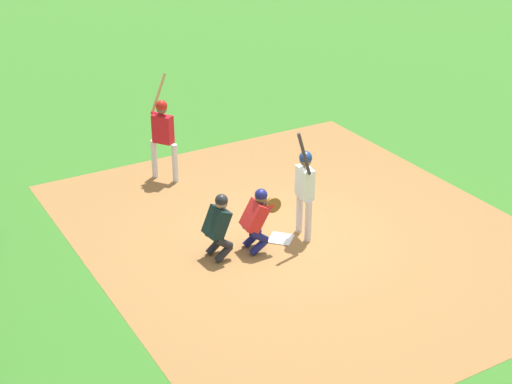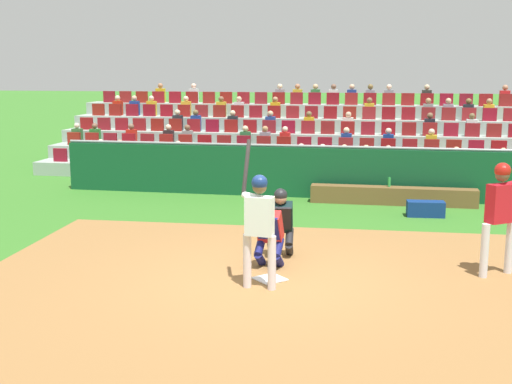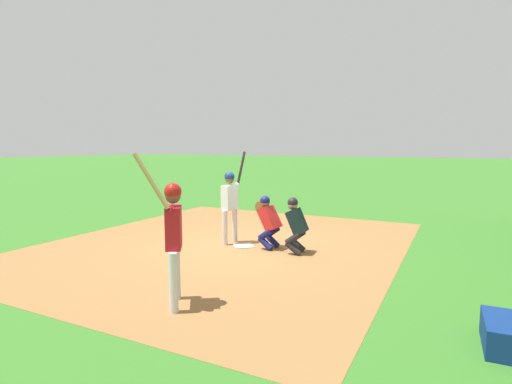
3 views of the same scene
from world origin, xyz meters
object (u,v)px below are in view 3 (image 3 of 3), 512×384
object	(u,v)px
home_plate_umpire	(295,223)
on_deck_batter	(173,229)
home_plate_marker	(244,246)
batter_at_plate	(230,199)
equipment_duffel_bag	(500,334)
catcher_crouching	(268,219)

from	to	relation	value
home_plate_umpire	on_deck_batter	size ratio (longest dim) A/B	0.55
home_plate_marker	home_plate_umpire	bearing A→B (deg)	-88.67
batter_at_plate	equipment_duffel_bag	size ratio (longest dim) A/B	2.71
home_plate_marker	equipment_duffel_bag	size ratio (longest dim) A/B	0.52
home_plate_marker	equipment_duffel_bag	bearing A→B (deg)	-117.95
catcher_crouching	equipment_duffel_bag	world-z (taller)	catcher_crouching
equipment_duffel_bag	on_deck_batter	size ratio (longest dim) A/B	0.36
batter_at_plate	on_deck_batter	xyz separation A→B (m)	(-3.74, -1.37, 0.07)
catcher_crouching	on_deck_batter	xyz separation A→B (m)	(-3.77, -0.34, 0.47)
home_plate_marker	catcher_crouching	bearing A→B (deg)	-77.30
on_deck_batter	catcher_crouching	bearing A→B (deg)	5.22
home_plate_umpire	on_deck_batter	xyz separation A→B (m)	(-3.67, 0.40, 0.48)
batter_at_plate	catcher_crouching	distance (m)	1.11
on_deck_batter	home_plate_umpire	bearing A→B (deg)	-6.28
batter_at_plate	equipment_duffel_bag	bearing A→B (deg)	-116.87
home_plate_marker	on_deck_batter	size ratio (longest dim) A/B	0.19
equipment_duffel_bag	on_deck_batter	distance (m)	4.47
equipment_duffel_bag	on_deck_batter	world-z (taller)	on_deck_batter
home_plate_marker	catcher_crouching	world-z (taller)	catcher_crouching
equipment_duffel_bag	home_plate_marker	bearing A→B (deg)	58.02
catcher_crouching	batter_at_plate	bearing A→B (deg)	91.73
catcher_crouching	equipment_duffel_bag	size ratio (longest dim) A/B	1.50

